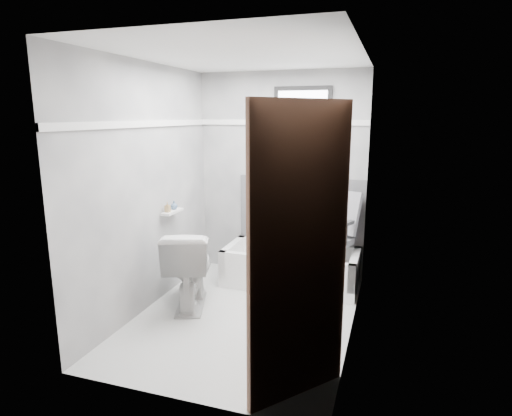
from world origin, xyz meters
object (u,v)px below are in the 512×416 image
at_px(door, 331,277).
at_px(soap_bottle_b, 174,205).
at_px(bathtub, 291,267).
at_px(toilet, 189,268).
at_px(soap_bottle_a, 168,207).
at_px(office_chair, 326,235).

bearing_deg(door, soap_bottle_b, 138.80).
relative_size(bathtub, soap_bottle_b, 16.04).
bearing_deg(bathtub, toilet, -135.02).
bearing_deg(soap_bottle_b, soap_bottle_a, -90.00).
height_order(office_chair, toilet, office_chair).
distance_m(toilet, soap_bottle_a, 0.68).
bearing_deg(soap_bottle_a, bathtub, 29.76).
xyz_separation_m(toilet, soap_bottle_b, (-0.32, 0.32, 0.56)).
height_order(door, soap_bottle_a, door).
height_order(toilet, door, door).
distance_m(bathtub, office_chair, 0.55).
bearing_deg(bathtub, office_chair, 7.49).
relative_size(door, soap_bottle_a, 18.39).
relative_size(soap_bottle_a, soap_bottle_b, 1.16).
relative_size(office_chair, toilet, 1.19).
height_order(bathtub, soap_bottle_b, soap_bottle_b).
bearing_deg(door, soap_bottle_a, 141.25).
bearing_deg(soap_bottle_a, door, -38.75).
height_order(door, soap_bottle_b, door).
relative_size(toilet, soap_bottle_b, 8.67).
distance_m(office_chair, door, 2.32).
bearing_deg(soap_bottle_b, door, -41.20).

